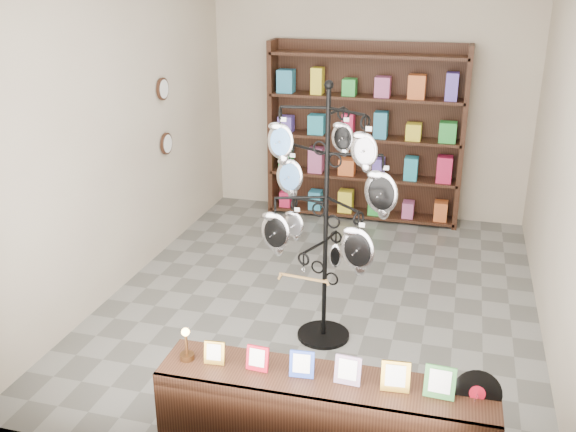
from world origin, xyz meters
TOP-DOWN VIEW (x-y plane):
  - ground at (0.00, 0.00)m, footprint 5.00×5.00m
  - room_envelope at (0.00, 0.00)m, footprint 5.00×5.00m
  - display_tree at (0.16, -0.73)m, footprint 1.14×1.09m
  - front_shelf at (0.46, -2.09)m, footprint 2.18×0.49m
  - back_shelving at (0.00, 2.30)m, footprint 2.42×0.36m
  - wall_clocks at (-1.97, 0.80)m, footprint 0.03×0.24m

SIDE VIEW (x-z plane):
  - ground at x=0.00m, z-range 0.00..0.00m
  - front_shelf at x=0.46m, z-range -0.11..0.65m
  - back_shelving at x=0.00m, z-range -0.07..2.13m
  - display_tree at x=0.16m, z-range 0.17..2.38m
  - wall_clocks at x=-1.97m, z-range 1.08..1.92m
  - room_envelope at x=0.00m, z-range -0.65..4.35m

